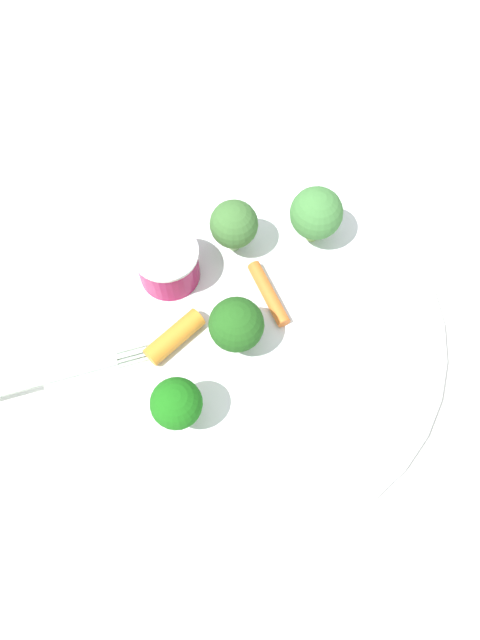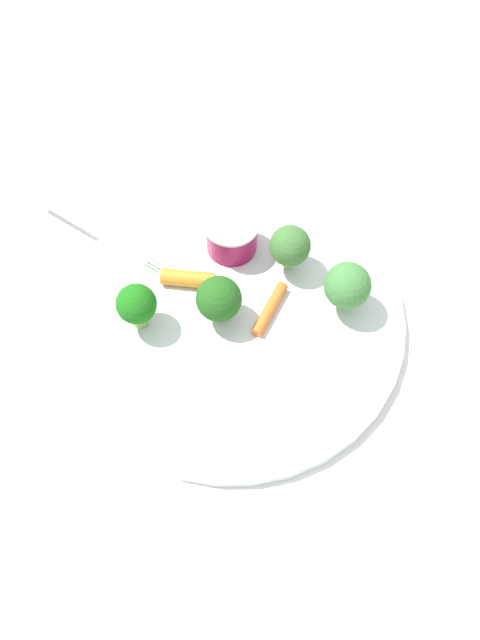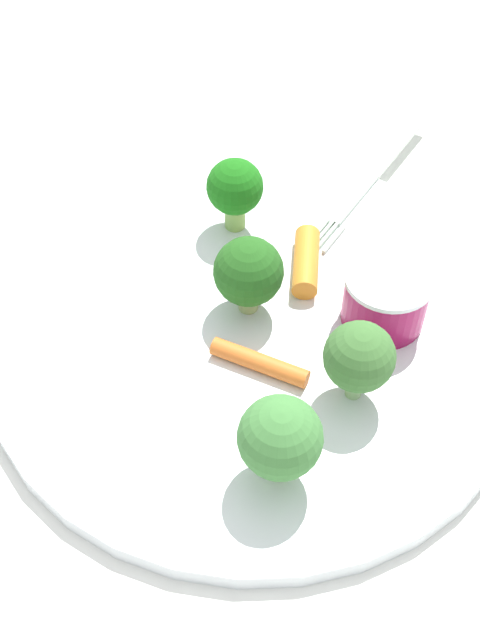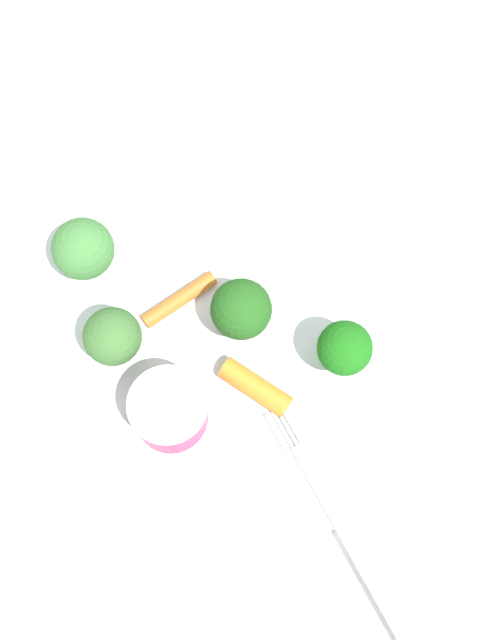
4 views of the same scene
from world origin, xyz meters
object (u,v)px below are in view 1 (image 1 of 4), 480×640
(broccoli_floret_1, at_px, (234,225))
(sauce_cup, at_px, (168,263))
(carrot_stick_1, at_px, (174,335))
(broccoli_floret_3, at_px, (316,214))
(broccoli_floret_0, at_px, (177,404))
(plate, at_px, (244,330))
(fork, at_px, (49,379))
(carrot_stick_0, at_px, (268,293))
(broccoli_floret_2, at_px, (236,325))

(broccoli_floret_1, bearing_deg, sauce_cup, -74.64)
(carrot_stick_1, bearing_deg, broccoli_floret_3, 118.34)
(broccoli_floret_0, bearing_deg, broccoli_floret_1, 153.16)
(plate, distance_m, broccoli_floret_1, 0.08)
(broccoli_floret_3, bearing_deg, carrot_stick_1, -61.66)
(broccoli_floret_1, distance_m, fork, 0.19)
(plate, xyz_separation_m, carrot_stick_0, (-0.02, 0.03, 0.01))
(plate, distance_m, carrot_stick_0, 0.04)
(broccoli_floret_2, distance_m, carrot_stick_1, 0.05)
(plate, height_order, broccoli_floret_3, broccoli_floret_3)
(sauce_cup, xyz_separation_m, broccoli_floret_0, (0.12, -0.01, 0.01))
(plate, distance_m, sauce_cup, 0.08)
(fork, bearing_deg, carrot_stick_0, 100.94)
(broccoli_floret_2, xyz_separation_m, carrot_stick_1, (-0.01, -0.05, -0.02))
(sauce_cup, distance_m, fork, 0.13)
(sauce_cup, relative_size, carrot_stick_0, 0.89)
(plate, relative_size, broccoli_floret_2, 6.13)
(broccoli_floret_2, height_order, fork, broccoli_floret_2)
(carrot_stick_0, relative_size, fork, 0.34)
(plate, relative_size, broccoli_floret_0, 6.16)
(broccoli_floret_0, height_order, carrot_stick_1, broccoli_floret_0)
(sauce_cup, distance_m, broccoli_floret_3, 0.13)
(sauce_cup, relative_size, broccoli_floret_0, 1.00)
(carrot_stick_1, bearing_deg, broccoli_floret_1, 139.62)
(broccoli_floret_0, distance_m, broccoli_floret_3, 0.19)
(broccoli_floret_3, distance_m, fork, 0.24)
(plate, bearing_deg, broccoli_floret_1, 173.95)
(broccoli_floret_0, xyz_separation_m, broccoli_floret_3, (-0.13, 0.13, 0.00))
(broccoli_floret_0, bearing_deg, broccoli_floret_2, 133.71)
(fork, bearing_deg, broccoli_floret_1, 118.20)
(sauce_cup, height_order, fork, sauce_cup)
(plate, bearing_deg, fork, -85.59)
(broccoli_floret_1, xyz_separation_m, broccoli_floret_2, (0.08, -0.02, -0.00))
(broccoli_floret_3, bearing_deg, broccoli_floret_1, -93.49)
(broccoli_floret_0, relative_size, broccoli_floret_3, 0.93)
(carrot_stick_0, relative_size, carrot_stick_1, 1.15)
(plate, relative_size, carrot_stick_0, 5.48)
(carrot_stick_0, bearing_deg, broccoli_floret_2, -45.24)
(broccoli_floret_0, relative_size, broccoli_floret_1, 0.98)
(broccoli_floret_0, relative_size, broccoli_floret_2, 0.99)
(broccoli_floret_1, bearing_deg, carrot_stick_0, 18.33)
(sauce_cup, relative_size, fork, 0.31)
(sauce_cup, bearing_deg, plate, 39.79)
(plate, height_order, broccoli_floret_2, broccoli_floret_2)
(broccoli_floret_1, xyz_separation_m, fork, (0.09, -0.16, -0.03))
(sauce_cup, distance_m, broccoli_floret_1, 0.06)
(broccoli_floret_3, relative_size, fork, 0.33)
(carrot_stick_1, bearing_deg, broccoli_floret_2, 76.48)
(broccoli_floret_0, height_order, carrot_stick_0, broccoli_floret_0)
(plate, distance_m, fork, 0.15)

